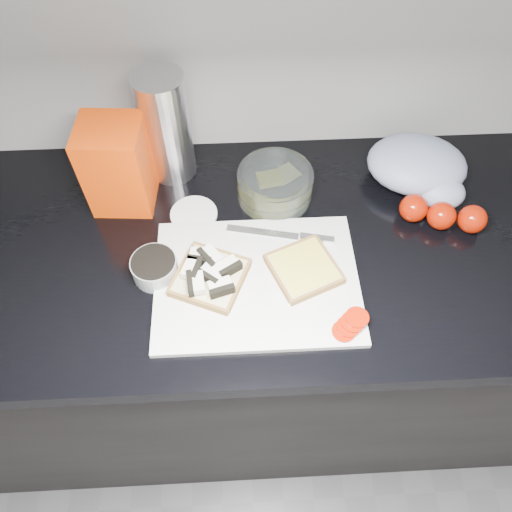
{
  "coord_description": "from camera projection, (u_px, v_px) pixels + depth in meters",
  "views": [
    {
      "loc": [
        -0.1,
        0.58,
        1.74
      ],
      "look_at": [
        -0.07,
        1.13,
        0.95
      ],
      "focal_mm": 35.0,
      "sensor_mm": 36.0,
      "label": 1
    }
  ],
  "objects": [
    {
      "name": "steel_canister",
      "position": [
        166.0,
        128.0,
        1.06
      ],
      "size": [
        0.1,
        0.1,
        0.25
      ],
      "primitive_type": "cylinder",
      "color": "#BBBAC0",
      "rests_on": "countertop"
    },
    {
      "name": "bread_bag",
      "position": [
        118.0,
        166.0,
        1.03
      ],
      "size": [
        0.14,
        0.13,
        0.2
      ],
      "primitive_type": "cube",
      "rotation": [
        0.0,
        0.0,
        -0.07
      ],
      "color": "#F04604",
      "rests_on": "countertop"
    },
    {
      "name": "base_cabinet",
      "position": [
        280.0,
        336.0,
        1.44
      ],
      "size": [
        3.5,
        0.6,
        0.86
      ],
      "primitive_type": "cube",
      "color": "black",
      "rests_on": "ground"
    },
    {
      "name": "tub_lid",
      "position": [
        194.0,
        214.0,
        1.08
      ],
      "size": [
        0.13,
        0.13,
        0.01
      ],
      "primitive_type": "cylinder",
      "rotation": [
        0.0,
        0.0,
        -0.34
      ],
      "color": "white",
      "rests_on": "countertop"
    },
    {
      "name": "bread_right",
      "position": [
        304.0,
        269.0,
        0.98
      ],
      "size": [
        0.16,
        0.16,
        0.02
      ],
      "rotation": [
        0.0,
        0.0,
        0.4
      ],
      "color": "beige",
      "rests_on": "cutting_board"
    },
    {
      "name": "seed_tub",
      "position": [
        155.0,
        267.0,
        0.98
      ],
      "size": [
        0.09,
        0.09,
        0.05
      ],
      "color": "#949999",
      "rests_on": "countertop"
    },
    {
      "name": "grocery_bag",
      "position": [
        420.0,
        168.0,
        1.1
      ],
      "size": [
        0.25,
        0.23,
        0.1
      ],
      "rotation": [
        0.0,
        0.0,
        -0.21
      ],
      "color": "#959CB7",
      "rests_on": "countertop"
    },
    {
      "name": "whole_tomatoes",
      "position": [
        442.0,
        214.0,
        1.05
      ],
      "size": [
        0.18,
        0.1,
        0.06
      ],
      "rotation": [
        0.0,
        0.0,
        0.13
      ],
      "color": "#A01703",
      "rests_on": "countertop"
    },
    {
      "name": "bread_left",
      "position": [
        210.0,
        275.0,
        0.97
      ],
      "size": [
        0.17,
        0.17,
        0.04
      ],
      "rotation": [
        0.0,
        0.0,
        -0.41
      ],
      "color": "beige",
      "rests_on": "cutting_board"
    },
    {
      "name": "countertop",
      "position": [
        288.0,
        245.0,
        1.07
      ],
      "size": [
        3.5,
        0.64,
        0.04
      ],
      "primitive_type": "cube",
      "color": "black",
      "rests_on": "base_cabinet"
    },
    {
      "name": "glass_bowl",
      "position": [
        275.0,
        185.0,
        1.09
      ],
      "size": [
        0.16,
        0.16,
        0.07
      ],
      "rotation": [
        0.0,
        0.0,
        0.2
      ],
      "color": "silver",
      "rests_on": "countertop"
    },
    {
      "name": "knife",
      "position": [
        294.0,
        236.0,
        1.04
      ],
      "size": [
        0.22,
        0.06,
        0.01
      ],
      "rotation": [
        0.0,
        0.0,
        -0.21
      ],
      "color": "silver",
      "rests_on": "cutting_board"
    },
    {
      "name": "cutting_board",
      "position": [
        257.0,
        281.0,
        0.98
      ],
      "size": [
        0.4,
        0.3,
        0.01
      ],
      "primitive_type": "cube",
      "color": "silver",
      "rests_on": "countertop"
    },
    {
      "name": "tomato_slices",
      "position": [
        350.0,
        324.0,
        0.91
      ],
      "size": [
        0.08,
        0.08,
        0.02
      ],
      "rotation": [
        0.0,
        0.0,
        0.23
      ],
      "color": "#A01703",
      "rests_on": "cutting_board"
    }
  ]
}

